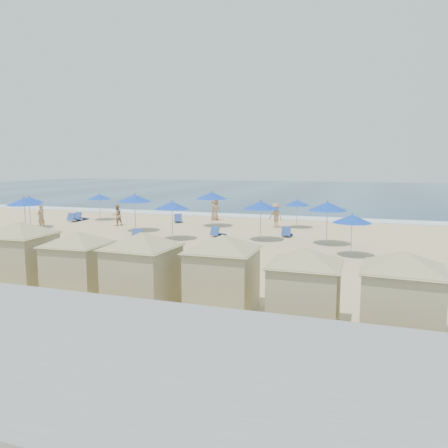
{
  "coord_description": "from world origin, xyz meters",
  "views": [
    {
      "loc": [
        12.15,
        -21.86,
        4.67
      ],
      "look_at": [
        3.68,
        3.0,
        1.04
      ],
      "focal_mm": 35.0,
      "sensor_mm": 36.0,
      "label": 1
    }
  ],
  "objects_px": {
    "trash_bin": "(85,249)",
    "umbrella_4": "(172,205)",
    "cabana_3": "(142,260)",
    "umbrella_1": "(99,197)",
    "umbrella_9": "(352,219)",
    "cabana_6": "(403,285)",
    "umbrella_6": "(261,205)",
    "cabana_5": "(305,278)",
    "umbrella_0": "(29,200)",
    "cabana_2": "(78,256)",
    "umbrella_7": "(297,203)",
    "beachgoer_1": "(117,215)",
    "umbrella_3": "(135,198)",
    "cabana_1": "(20,246)",
    "beachgoer_3": "(215,209)",
    "beachgoer_0": "(41,217)",
    "umbrella_8": "(328,206)",
    "cabana_4": "(222,263)",
    "beachgoer_2": "(276,215)",
    "umbrella_2": "(24,201)",
    "umbrella_5": "(212,196)"
  },
  "relations": [
    {
      "from": "umbrella_4",
      "to": "umbrella_6",
      "type": "xyz_separation_m",
      "value": [
        5.27,
        1.38,
        0.05
      ]
    },
    {
      "from": "umbrella_1",
      "to": "beachgoer_2",
      "type": "relative_size",
      "value": 1.23
    },
    {
      "from": "cabana_3",
      "to": "beachgoer_0",
      "type": "bearing_deg",
      "value": 140.12
    },
    {
      "from": "cabana_6",
      "to": "beachgoer_3",
      "type": "distance_m",
      "value": 25.67
    },
    {
      "from": "umbrella_4",
      "to": "cabana_1",
      "type": "bearing_deg",
      "value": -93.71
    },
    {
      "from": "umbrella_0",
      "to": "beachgoer_1",
      "type": "relative_size",
      "value": 1.49
    },
    {
      "from": "cabana_5",
      "to": "beachgoer_0",
      "type": "height_order",
      "value": "cabana_5"
    },
    {
      "from": "trash_bin",
      "to": "beachgoer_1",
      "type": "distance_m",
      "value": 11.3
    },
    {
      "from": "umbrella_2",
      "to": "umbrella_4",
      "type": "distance_m",
      "value": 10.08
    },
    {
      "from": "trash_bin",
      "to": "umbrella_4",
      "type": "xyz_separation_m",
      "value": [
        2.03,
        6.02,
        1.72
      ]
    },
    {
      "from": "cabana_3",
      "to": "cabana_6",
      "type": "relative_size",
      "value": 1.02
    },
    {
      "from": "cabana_1",
      "to": "umbrella_3",
      "type": "xyz_separation_m",
      "value": [
        -3.14,
        13.73,
        0.71
      ]
    },
    {
      "from": "umbrella_1",
      "to": "umbrella_3",
      "type": "distance_m",
      "value": 7.54
    },
    {
      "from": "umbrella_9",
      "to": "beachgoer_3",
      "type": "relative_size",
      "value": 1.2
    },
    {
      "from": "beachgoer_0",
      "to": "beachgoer_1",
      "type": "distance_m",
      "value": 5.36
    },
    {
      "from": "umbrella_0",
      "to": "umbrella_5",
      "type": "distance_m",
      "value": 13.32
    },
    {
      "from": "cabana_6",
      "to": "beachgoer_0",
      "type": "bearing_deg",
      "value": 150.29
    },
    {
      "from": "umbrella_4",
      "to": "cabana_3",
      "type": "bearing_deg",
      "value": -68.79
    },
    {
      "from": "trash_bin",
      "to": "cabana_4",
      "type": "xyz_separation_m",
      "value": [
        9.28,
        -5.5,
        1.14
      ]
    },
    {
      "from": "trash_bin",
      "to": "umbrella_7",
      "type": "xyz_separation_m",
      "value": [
        8.49,
        13.5,
        1.44
      ]
    },
    {
      "from": "cabana_1",
      "to": "cabana_5",
      "type": "xyz_separation_m",
      "value": [
        10.7,
        -0.64,
        -0.14
      ]
    },
    {
      "from": "cabana_4",
      "to": "beachgoer_3",
      "type": "distance_m",
      "value": 22.66
    },
    {
      "from": "cabana_6",
      "to": "umbrella_9",
      "type": "xyz_separation_m",
      "value": [
        -1.77,
        10.64,
        0.41
      ]
    },
    {
      "from": "trash_bin",
      "to": "umbrella_3",
      "type": "distance_m",
      "value": 8.62
    },
    {
      "from": "cabana_5",
      "to": "umbrella_0",
      "type": "relative_size",
      "value": 1.72
    },
    {
      "from": "umbrella_1",
      "to": "cabana_4",
      "type": "bearing_deg",
      "value": -46.77
    },
    {
      "from": "umbrella_1",
      "to": "umbrella_8",
      "type": "bearing_deg",
      "value": -15.93
    },
    {
      "from": "cabana_1",
      "to": "umbrella_5",
      "type": "height_order",
      "value": "cabana_1"
    },
    {
      "from": "cabana_6",
      "to": "umbrella_6",
      "type": "xyz_separation_m",
      "value": [
        -7.24,
        13.69,
        0.65
      ]
    },
    {
      "from": "umbrella_1",
      "to": "umbrella_3",
      "type": "height_order",
      "value": "umbrella_3"
    },
    {
      "from": "umbrella_1",
      "to": "umbrella_9",
      "type": "relative_size",
      "value": 1.01
    },
    {
      "from": "cabana_1",
      "to": "umbrella_3",
      "type": "height_order",
      "value": "cabana_1"
    },
    {
      "from": "umbrella_9",
      "to": "umbrella_7",
      "type": "bearing_deg",
      "value": 115.05
    },
    {
      "from": "umbrella_4",
      "to": "umbrella_9",
      "type": "height_order",
      "value": "umbrella_4"
    },
    {
      "from": "umbrella_7",
      "to": "beachgoer_0",
      "type": "xyz_separation_m",
      "value": [
        -17.45,
        -6.38,
        -0.97
      ]
    },
    {
      "from": "umbrella_1",
      "to": "umbrella_6",
      "type": "height_order",
      "value": "umbrella_6"
    },
    {
      "from": "umbrella_7",
      "to": "umbrella_9",
      "type": "xyz_separation_m",
      "value": [
        4.28,
        -9.15,
        0.09
      ]
    },
    {
      "from": "umbrella_3",
      "to": "umbrella_1",
      "type": "bearing_deg",
      "value": 142.9
    },
    {
      "from": "umbrella_3",
      "to": "beachgoer_0",
      "type": "relative_size",
      "value": 1.51
    },
    {
      "from": "umbrella_9",
      "to": "beachgoer_2",
      "type": "distance_m",
      "value": 10.55
    },
    {
      "from": "umbrella_0",
      "to": "cabana_6",
      "type": "bearing_deg",
      "value": -28.75
    },
    {
      "from": "umbrella_4",
      "to": "beachgoer_3",
      "type": "relative_size",
      "value": 1.33
    },
    {
      "from": "cabana_2",
      "to": "cabana_6",
      "type": "relative_size",
      "value": 0.96
    },
    {
      "from": "beachgoer_0",
      "to": "beachgoer_2",
      "type": "relative_size",
      "value": 0.97
    },
    {
      "from": "umbrella_3",
      "to": "umbrella_8",
      "type": "distance_m",
      "value": 13.16
    },
    {
      "from": "umbrella_3",
      "to": "umbrella_7",
      "type": "height_order",
      "value": "umbrella_3"
    },
    {
      "from": "umbrella_0",
      "to": "umbrella_4",
      "type": "bearing_deg",
      "value": -5.48
    },
    {
      "from": "beachgoer_0",
      "to": "beachgoer_2",
      "type": "bearing_deg",
      "value": 110.57
    },
    {
      "from": "cabana_2",
      "to": "umbrella_1",
      "type": "height_order",
      "value": "cabana_2"
    },
    {
      "from": "umbrella_3",
      "to": "beachgoer_1",
      "type": "bearing_deg",
      "value": 143.05
    }
  ]
}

